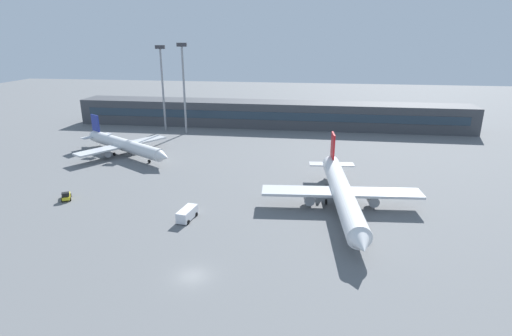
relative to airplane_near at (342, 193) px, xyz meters
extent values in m
plane|color=slate|center=(-21.83, 13.86, -3.34)|extent=(400.00, 400.00, 0.00)
cube|color=#3F4247|center=(-21.83, 72.10, 1.16)|extent=(140.75, 12.00, 9.00)
cube|color=#263847|center=(-21.83, 66.05, 1.61)|extent=(133.72, 0.16, 2.80)
cylinder|color=white|center=(-0.02, 0.28, 0.04)|extent=(6.99, 37.00, 3.88)
cone|color=white|center=(1.68, -19.80, 0.04)|extent=(4.04, 4.57, 3.69)
cone|color=white|center=(-1.71, 20.17, 0.04)|extent=(3.04, 4.10, 2.72)
cube|color=red|center=(-1.45, 17.09, 4.79)|extent=(0.75, 4.51, 5.62)
cube|color=silver|center=(-1.48, 17.39, 0.24)|extent=(10.43, 3.72, 0.25)
cube|color=silver|center=(-0.11, 1.30, -0.27)|extent=(30.97, 7.49, 0.51)
cylinder|color=gray|center=(-6.22, 0.78, -1.71)|extent=(2.31, 3.43, 2.04)
cylinder|color=gray|center=(6.00, 1.82, -1.71)|extent=(2.31, 3.43, 2.04)
cylinder|color=black|center=(1.07, -12.55, -2.82)|extent=(0.49, 1.05, 1.02)
cylinder|color=black|center=(-2.85, 2.09, -2.82)|extent=(0.49, 1.05, 1.02)
cylinder|color=black|center=(2.45, 2.54, -2.82)|extent=(0.49, 1.05, 1.02)
cylinder|color=silver|center=(-57.79, 29.05, -0.39)|extent=(28.93, 20.06, 3.39)
cone|color=silver|center=(-42.94, 19.63, -0.39)|extent=(4.87, 4.72, 3.22)
cone|color=silver|center=(-72.49, 38.38, -0.39)|extent=(4.13, 3.82, 2.37)
cube|color=navy|center=(-70.21, 36.94, 3.76)|extent=(3.49, 2.37, 4.91)
cube|color=silver|center=(-70.44, 37.08, -0.21)|extent=(6.89, 8.87, 0.21)
cube|color=silver|center=(-58.54, 29.53, -0.66)|extent=(17.95, 24.89, 0.45)
cylinder|color=gray|center=(-61.41, 25.01, -1.92)|extent=(3.37, 3.04, 1.78)
cylinder|color=gray|center=(-55.67, 34.05, -1.92)|extent=(3.37, 3.04, 1.78)
cylinder|color=black|center=(-48.30, 23.03, -2.89)|extent=(0.94, 0.78, 0.89)
cylinder|color=black|center=(-60.53, 28.05, -2.89)|extent=(0.94, 0.78, 0.89)
cylinder|color=black|center=(-58.05, 31.97, -2.89)|extent=(0.94, 0.78, 0.89)
cube|color=yellow|center=(-55.50, -2.89, -2.69)|extent=(3.13, 3.86, 0.60)
cube|color=black|center=(-55.04, -3.67, -2.04)|extent=(1.77, 1.66, 0.90)
cylinder|color=black|center=(-55.56, -4.32, -2.99)|extent=(0.57, 0.73, 0.70)
cylinder|color=black|center=(-54.22, -3.53, -2.99)|extent=(0.57, 0.73, 0.70)
cylinder|color=black|center=(-56.78, -2.26, -2.99)|extent=(0.57, 0.73, 0.70)
cylinder|color=black|center=(-55.44, -1.46, -2.99)|extent=(0.57, 0.73, 0.70)
cube|color=white|center=(-28.07, -8.57, -2.21)|extent=(2.75, 5.44, 1.90)
cube|color=#1E2633|center=(-28.37, -10.55, -1.71)|extent=(1.90, 0.44, 0.70)
cylinder|color=black|center=(-29.33, -10.10, -2.96)|extent=(0.39, 0.79, 0.76)
cylinder|color=black|center=(-27.31, -10.40, -2.96)|extent=(0.39, 0.79, 0.76)
cylinder|color=black|center=(-28.83, -6.74, -2.96)|extent=(0.39, 0.79, 0.76)
cylinder|color=black|center=(-26.81, -7.04, -2.96)|extent=(0.39, 0.79, 0.76)
cylinder|color=gray|center=(-48.93, 57.14, 10.85)|extent=(0.70, 0.70, 28.37)
cube|color=#333338|center=(-48.93, 57.14, 25.64)|extent=(3.20, 0.80, 1.20)
cylinder|color=gray|center=(-57.47, 60.34, 10.43)|extent=(0.70, 0.70, 27.53)
cube|color=#333338|center=(-57.47, 60.34, 24.80)|extent=(3.20, 0.80, 1.20)
camera|label=1|loc=(-5.98, -73.57, 28.84)|focal=28.50mm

